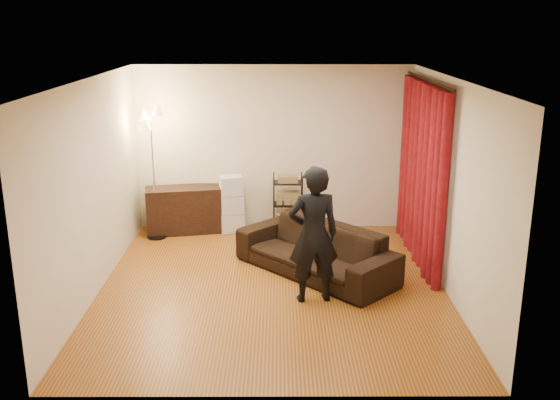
{
  "coord_description": "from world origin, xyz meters",
  "views": [
    {
      "loc": [
        0.08,
        -7.58,
        3.39
      ],
      "look_at": [
        0.1,
        0.3,
        1.1
      ],
      "focal_mm": 40.0,
      "sensor_mm": 36.0,
      "label": 1
    }
  ],
  "objects_px": {
    "person": "(313,235)",
    "sofa": "(316,250)",
    "wire_shelf": "(288,204)",
    "storage_boxes": "(231,204)",
    "media_cabinet": "(186,210)",
    "floor_lamp": "(154,175)"
  },
  "relations": [
    {
      "from": "person",
      "to": "storage_boxes",
      "type": "relative_size",
      "value": 1.83
    },
    {
      "from": "wire_shelf",
      "to": "person",
      "type": "bearing_deg",
      "value": -93.37
    },
    {
      "from": "storage_boxes",
      "to": "floor_lamp",
      "type": "height_order",
      "value": "floor_lamp"
    },
    {
      "from": "person",
      "to": "floor_lamp",
      "type": "height_order",
      "value": "floor_lamp"
    },
    {
      "from": "wire_shelf",
      "to": "floor_lamp",
      "type": "xyz_separation_m",
      "value": [
        -2.11,
        -0.2,
        0.54
      ]
    },
    {
      "from": "sofa",
      "to": "person",
      "type": "relative_size",
      "value": 1.35
    },
    {
      "from": "person",
      "to": "media_cabinet",
      "type": "bearing_deg",
      "value": -63.15
    },
    {
      "from": "sofa",
      "to": "wire_shelf",
      "type": "xyz_separation_m",
      "value": [
        -0.36,
        1.68,
        0.16
      ]
    },
    {
      "from": "storage_boxes",
      "to": "floor_lamp",
      "type": "distance_m",
      "value": 1.35
    },
    {
      "from": "media_cabinet",
      "to": "floor_lamp",
      "type": "distance_m",
      "value": 0.85
    },
    {
      "from": "sofa",
      "to": "media_cabinet",
      "type": "bearing_deg",
      "value": -175.51
    },
    {
      "from": "media_cabinet",
      "to": "sofa",
      "type": "bearing_deg",
      "value": -52.06
    },
    {
      "from": "sofa",
      "to": "media_cabinet",
      "type": "xyz_separation_m",
      "value": [
        -2.03,
        1.78,
        0.04
      ]
    },
    {
      "from": "media_cabinet",
      "to": "storage_boxes",
      "type": "distance_m",
      "value": 0.74
    },
    {
      "from": "sofa",
      "to": "storage_boxes",
      "type": "bearing_deg",
      "value": 171.55
    },
    {
      "from": "sofa",
      "to": "floor_lamp",
      "type": "relative_size",
      "value": 1.12
    },
    {
      "from": "person",
      "to": "floor_lamp",
      "type": "xyz_separation_m",
      "value": [
        -2.39,
        2.33,
        0.18
      ]
    },
    {
      "from": "person",
      "to": "sofa",
      "type": "bearing_deg",
      "value": -105.41
    },
    {
      "from": "sofa",
      "to": "wire_shelf",
      "type": "relative_size",
      "value": 2.33
    },
    {
      "from": "storage_boxes",
      "to": "floor_lamp",
      "type": "xyz_separation_m",
      "value": [
        -1.18,
        -0.31,
        0.57
      ]
    },
    {
      "from": "media_cabinet",
      "to": "floor_lamp",
      "type": "height_order",
      "value": "floor_lamp"
    },
    {
      "from": "person",
      "to": "wire_shelf",
      "type": "bearing_deg",
      "value": -93.44
    }
  ]
}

